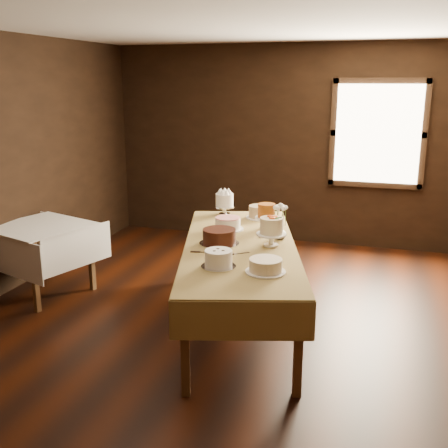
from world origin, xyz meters
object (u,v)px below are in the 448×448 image
at_px(cake_server_d, 274,236).
at_px(cake_server_e, 209,252).
at_px(side_table, 40,234).
at_px(cake_caramel, 266,218).
at_px(cake_cream, 266,266).
at_px(cake_speckled, 259,212).
at_px(cake_meringue, 225,205).
at_px(cake_lattice, 228,224).
at_px(cake_server_b, 276,260).
at_px(display_table, 240,251).
at_px(cake_server_a, 242,253).
at_px(cake_server_c, 232,236).
at_px(flower_vase, 280,232).
at_px(cake_chocolate, 219,237).
at_px(cake_flowers, 271,233).
at_px(cake_swirl, 219,259).

xyz_separation_m(cake_server_d, cake_server_e, (-0.44, -0.70, 0.00)).
bearing_deg(side_table, cake_caramel, 11.23).
bearing_deg(cake_cream, cake_speckled, 105.33).
distance_m(cake_meringue, cake_cream, 1.93).
bearing_deg(cake_lattice, side_table, -170.82).
xyz_separation_m(side_table, cake_server_e, (2.10, -0.46, 0.13)).
xyz_separation_m(cake_caramel, cake_server_d, (0.14, -0.24, -0.11)).
bearing_deg(cake_cream, cake_server_b, 86.42).
relative_size(display_table, cake_server_a, 11.69).
height_order(cake_server_c, flower_vase, flower_vase).
height_order(cake_meringue, cake_server_a, cake_meringue).
bearing_deg(cake_caramel, cake_chocolate, -114.49).
height_order(cake_lattice, cake_server_a, cake_lattice).
distance_m(side_table, cake_server_a, 2.42).
height_order(cake_caramel, cake_flowers, cake_flowers).
xyz_separation_m(cake_chocolate, cake_flowers, (0.48, 0.08, 0.05)).
distance_m(cake_flowers, flower_vase, 0.26).
xyz_separation_m(cake_caramel, cake_cream, (0.29, -1.28, -0.06)).
xyz_separation_m(cake_server_e, flower_vase, (0.51, 0.62, 0.06)).
xyz_separation_m(cake_caramel, cake_server_e, (-0.31, -0.94, -0.11)).
bearing_deg(cake_server_a, cake_swirl, -141.05).
relative_size(cake_lattice, cake_server_a, 1.35).
bearing_deg(cake_server_c, cake_lattice, 17.99).
bearing_deg(cake_server_d, cake_chocolate, -176.17).
relative_size(cake_chocolate, cake_server_c, 1.82).
relative_size(cake_speckled, cake_flowers, 1.08).
height_order(cake_speckled, cake_server_b, cake_speckled).
xyz_separation_m(display_table, cake_server_e, (-0.20, -0.33, 0.06)).
distance_m(cake_speckled, cake_cream, 1.75).
xyz_separation_m(cake_caramel, flower_vase, (0.21, -0.32, -0.05)).
relative_size(display_table, cake_lattice, 8.65).
bearing_deg(side_table, flower_vase, 3.40).
bearing_deg(cake_flowers, cake_speckled, 109.67).
height_order(cake_swirl, cake_server_a, cake_swirl).
bearing_deg(cake_server_d, cake_caramel, 79.87).
bearing_deg(cake_lattice, cake_speckled, 70.43).
bearing_deg(cake_server_c, cake_caramel, -44.07).
height_order(cake_lattice, cake_server_d, cake_lattice).
bearing_deg(cake_server_d, cake_server_e, -162.33).
distance_m(cake_server_b, flower_vase, 0.66).
distance_m(cake_chocolate, cake_server_e, 0.29).
bearing_deg(cake_server_a, display_table, 70.04).
height_order(cake_meringue, cake_cream, cake_meringue).
xyz_separation_m(cake_meringue, cake_caramel, (0.59, -0.44, 0.00)).
distance_m(side_table, cake_chocolate, 2.12).
bearing_deg(cake_server_b, cake_server_c, 160.96).
relative_size(cake_speckled, cake_server_b, 1.27).
height_order(cake_speckled, cake_flowers, cake_flowers).
height_order(cake_speckled, cake_server_e, cake_speckled).
bearing_deg(cake_chocolate, flower_vase, 33.38).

